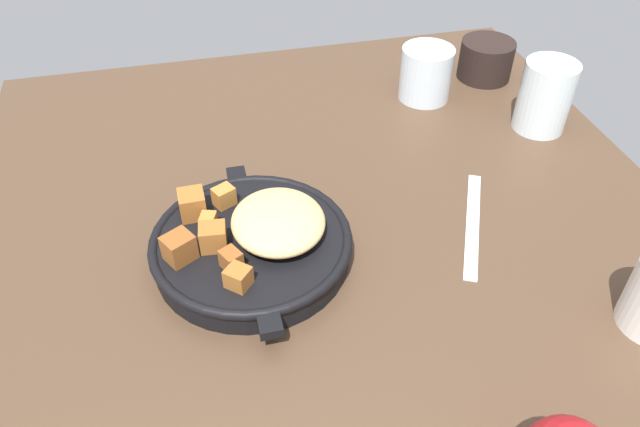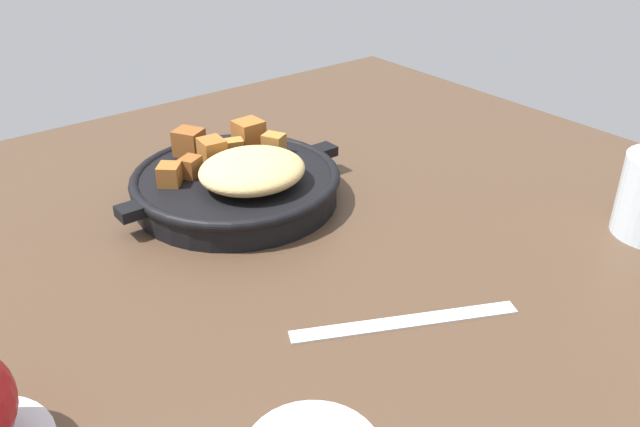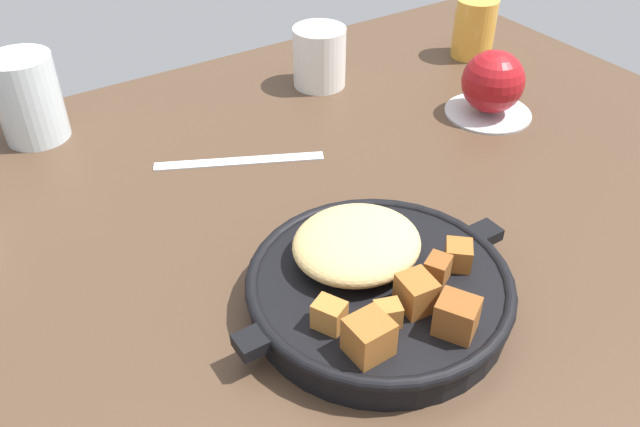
{
  "view_description": "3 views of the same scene",
  "coord_description": "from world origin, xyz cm",
  "px_view_note": "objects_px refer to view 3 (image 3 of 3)",
  "views": [
    {
      "loc": [
        47.16,
        -14.4,
        51.68
      ],
      "look_at": [
        -5.16,
        -1.83,
        4.39
      ],
      "focal_mm": 34.16,
      "sensor_mm": 36.0,
      "label": 1
    },
    {
      "loc": [
        29.86,
        48.64,
        35.54
      ],
      "look_at": [
        -5.14,
        3.76,
        4.06
      ],
      "focal_mm": 37.38,
      "sensor_mm": 36.0,
      "label": 2
    },
    {
      "loc": [
        -31.53,
        -43.03,
        42.82
      ],
      "look_at": [
        -3.22,
        0.61,
        3.06
      ],
      "focal_mm": 37.29,
      "sensor_mm": 36.0,
      "label": 3
    }
  ],
  "objects_px": {
    "juice_glass_amber": "(474,28)",
    "cast_iron_skillet": "(377,283)",
    "red_apple": "(493,82)",
    "water_glass_tall": "(28,98)",
    "butter_knife": "(239,161)",
    "ceramic_mug_white": "(319,57)"
  },
  "relations": [
    {
      "from": "butter_knife",
      "to": "water_glass_tall",
      "type": "relative_size",
      "value": 1.87
    },
    {
      "from": "water_glass_tall",
      "to": "juice_glass_amber",
      "type": "bearing_deg",
      "value": -10.29
    },
    {
      "from": "butter_knife",
      "to": "water_glass_tall",
      "type": "xyz_separation_m",
      "value": [
        -0.18,
        0.19,
        0.05
      ]
    },
    {
      "from": "cast_iron_skillet",
      "to": "juice_glass_amber",
      "type": "bearing_deg",
      "value": 38.26
    },
    {
      "from": "juice_glass_amber",
      "to": "water_glass_tall",
      "type": "height_order",
      "value": "water_glass_tall"
    },
    {
      "from": "butter_knife",
      "to": "cast_iron_skillet",
      "type": "bearing_deg",
      "value": -65.48
    },
    {
      "from": "cast_iron_skillet",
      "to": "ceramic_mug_white",
      "type": "bearing_deg",
      "value": 63.64
    },
    {
      "from": "cast_iron_skillet",
      "to": "water_glass_tall",
      "type": "bearing_deg",
      "value": 110.88
    },
    {
      "from": "butter_knife",
      "to": "water_glass_tall",
      "type": "bearing_deg",
      "value": 159.97
    },
    {
      "from": "butter_knife",
      "to": "red_apple",
      "type": "bearing_deg",
      "value": 13.07
    },
    {
      "from": "butter_knife",
      "to": "juice_glass_amber",
      "type": "height_order",
      "value": "juice_glass_amber"
    },
    {
      "from": "cast_iron_skillet",
      "to": "juice_glass_amber",
      "type": "height_order",
      "value": "juice_glass_amber"
    },
    {
      "from": "cast_iron_skillet",
      "to": "red_apple",
      "type": "xyz_separation_m",
      "value": [
        0.34,
        0.2,
        0.02
      ]
    },
    {
      "from": "juice_glass_amber",
      "to": "water_glass_tall",
      "type": "xyz_separation_m",
      "value": [
        -0.62,
        0.11,
        0.01
      ]
    },
    {
      "from": "red_apple",
      "to": "water_glass_tall",
      "type": "height_order",
      "value": "water_glass_tall"
    },
    {
      "from": "cast_iron_skillet",
      "to": "juice_glass_amber",
      "type": "relative_size",
      "value": 3.18
    },
    {
      "from": "juice_glass_amber",
      "to": "cast_iron_skillet",
      "type": "bearing_deg",
      "value": -141.74
    },
    {
      "from": "ceramic_mug_white",
      "to": "juice_glass_amber",
      "type": "bearing_deg",
      "value": -9.9
    },
    {
      "from": "water_glass_tall",
      "to": "ceramic_mug_white",
      "type": "bearing_deg",
      "value": -10.56
    },
    {
      "from": "red_apple",
      "to": "ceramic_mug_white",
      "type": "distance_m",
      "value": 0.24
    },
    {
      "from": "ceramic_mug_white",
      "to": "water_glass_tall",
      "type": "relative_size",
      "value": 0.78
    },
    {
      "from": "red_apple",
      "to": "butter_knife",
      "type": "xyz_separation_m",
      "value": [
        -0.33,
        0.07,
        -0.04
      ]
    }
  ]
}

